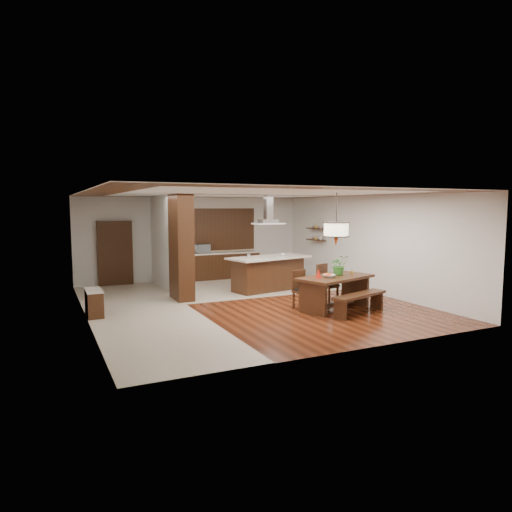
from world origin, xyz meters
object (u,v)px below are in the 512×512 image
foliage_plant (339,265)px  fruit_bowl (329,276)px  hallway_console (94,303)px  pendant_lantern (336,219)px  kitchen_island (268,273)px  microwave (201,249)px  dining_bench (359,304)px  dining_chair_left (303,290)px  range_hood (268,210)px  dining_chair_right (328,284)px  island_cup (283,255)px  dining_table (335,285)px

foliage_plant → fruit_bowl: 0.56m
hallway_console → pendant_lantern: 6.13m
kitchen_island → microwave: bearing=101.5°
kitchen_island → microwave: size_ratio=4.84×
dining_bench → foliage_plant: foliage_plant is taller
hallway_console → microwave: 5.72m
pendant_lantern → fruit_bowl: 1.40m
dining_chair_left → range_hood: size_ratio=1.06×
pendant_lantern → kitchen_island: size_ratio=0.48×
dining_chair_right → microwave: (-1.83, 5.10, 0.59)m
pendant_lantern → hallway_console: bearing=161.9°
fruit_bowl → dining_bench: bearing=-51.7°
dining_chair_left → dining_bench: bearing=-59.5°
foliage_plant → island_cup: foliage_plant is taller
microwave → foliage_plant: bearing=-88.4°
foliage_plant → dining_chair_right: bearing=82.8°
dining_table → dining_bench: 0.81m
hallway_console → dining_chair_left: 5.06m
fruit_bowl → microwave: 6.08m
fruit_bowl → island_cup: size_ratio=2.37×
dining_chair_right → range_hood: 3.08m
dining_bench → pendant_lantern: bearing=107.9°
kitchen_island → range_hood: 1.93m
foliage_plant → range_hood: bearing=100.7°
range_hood → island_cup: range_hood is taller
fruit_bowl → island_cup: (0.35, 3.00, 0.23)m
range_hood → dining_chair_left: bearing=-97.2°
dining_table → dining_chair_left: dining_chair_left is taller
dining_chair_right → microwave: bearing=91.1°
dining_table → pendant_lantern: (-0.00, 0.00, 1.63)m
dining_chair_right → range_hood: bearing=86.5°
dining_chair_right → fruit_bowl: bearing=-141.5°
dining_table → foliage_plant: foliage_plant is taller
pendant_lantern → kitchen_island: bearing=96.3°
range_hood → pendant_lantern: bearing=-83.7°
dining_chair_left → kitchen_island: (0.33, 2.60, 0.06)m
dining_table → kitchen_island: kitchen_island is taller
dining_table → kitchen_island: (-0.33, 3.03, -0.08)m
dining_chair_right → kitchen_island: size_ratio=0.38×
fruit_bowl → kitchen_island: (-0.09, 3.12, -0.33)m
dining_table → island_cup: size_ratio=18.05×
island_cup → microwave: (-1.65, 2.93, 0.01)m
range_hood → fruit_bowl: bearing=-88.4°
dining_chair_right → pendant_lantern: pendant_lantern is taller
dining_chair_right → foliage_plant: (-0.08, -0.60, 0.57)m
dining_table → foliage_plant: bearing=32.9°
dining_chair_right → island_cup: bearing=76.1°
dining_bench → dining_chair_left: dining_chair_left is taller
kitchen_island → hallway_console: bearing=-178.6°
foliage_plant → island_cup: size_ratio=4.10×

